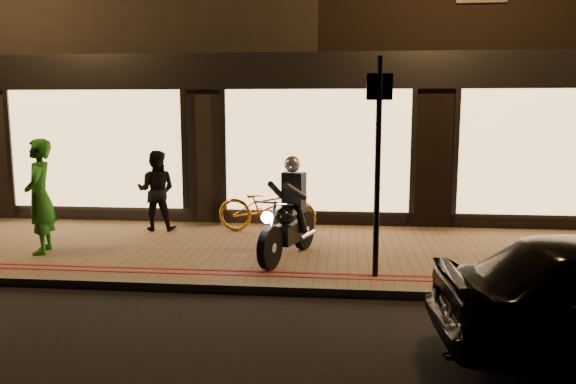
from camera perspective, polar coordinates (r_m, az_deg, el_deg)
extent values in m
plane|color=black|center=(7.47, 1.26, -10.54)|extent=(90.00, 90.00, 0.00)
cube|color=brown|center=(9.36, 2.26, -6.20)|extent=(50.00, 4.00, 0.12)
cube|color=#59544C|center=(7.50, 1.29, -9.99)|extent=(50.00, 0.14, 0.12)
cube|color=maroon|center=(7.86, 1.53, -8.63)|extent=(50.00, 0.06, 0.01)
cube|color=maroon|center=(8.05, 1.64, -8.21)|extent=(50.00, 0.06, 0.01)
cube|color=black|center=(17.42, -16.81, 14.15)|extent=(12.00, 10.00, 8.50)
cube|color=black|center=(17.03, 25.24, 13.85)|extent=(12.00, 10.00, 8.50)
cube|color=black|center=(11.02, 3.01, 12.22)|extent=(48.00, 0.12, 0.70)
cube|color=#F9C17C|center=(12.11, -18.89, 4.15)|extent=(3.60, 0.06, 2.38)
cube|color=#F9C17C|center=(11.02, 2.95, 4.20)|extent=(3.60, 0.06, 2.38)
cube|color=#F9C17C|center=(11.69, 25.60, 3.63)|extent=(3.60, 0.06, 2.38)
cylinder|color=black|center=(8.16, -1.84, -5.66)|extent=(0.31, 0.65, 0.64)
cylinder|color=black|center=(9.32, 1.63, -3.87)|extent=(0.31, 0.65, 0.64)
cylinder|color=silver|center=(8.16, -1.84, -5.66)|extent=(0.18, 0.18, 0.14)
cylinder|color=silver|center=(9.32, 1.63, -3.87)|extent=(0.18, 0.18, 0.14)
cube|color=black|center=(8.76, 0.15, -4.13)|extent=(0.46, 0.75, 0.30)
ellipsoid|color=black|center=(8.58, -0.20, -2.35)|extent=(0.46, 0.58, 0.29)
cube|color=black|center=(8.97, 0.92, -1.87)|extent=(0.38, 0.59, 0.09)
cylinder|color=silver|center=(8.16, -1.40, -1.13)|extent=(0.58, 0.22, 0.03)
cylinder|color=silver|center=(8.14, -1.70, -3.53)|extent=(0.15, 0.33, 0.71)
sphere|color=white|center=(7.98, -2.13, -2.60)|extent=(0.21, 0.21, 0.17)
cylinder|color=silver|center=(9.15, 1.97, -4.36)|extent=(0.24, 0.54, 0.07)
cube|color=black|center=(8.80, 0.59, 0.23)|extent=(0.39, 0.31, 0.55)
sphere|color=#A9ABB0|center=(8.69, 0.44, 2.85)|extent=(0.33, 0.33, 0.26)
cylinder|color=black|center=(8.57, -1.23, 0.21)|extent=(0.19, 0.61, 0.34)
cylinder|color=black|center=(8.44, 0.73, 0.08)|extent=(0.34, 0.58, 0.34)
cylinder|color=black|center=(8.89, -0.34, -2.62)|extent=(0.12, 0.27, 0.46)
cylinder|color=black|center=(8.78, 1.33, -2.76)|extent=(0.25, 0.29, 0.46)
cylinder|color=black|center=(7.70, 9.09, 2.31)|extent=(0.09, 0.09, 3.00)
cube|color=black|center=(7.67, 9.29, 10.51)|extent=(0.35, 0.07, 0.35)
imported|color=orange|center=(10.50, -2.15, -1.51)|extent=(1.91, 0.80, 0.98)
imported|color=#206B1C|center=(9.80, -23.91, -0.41)|extent=(0.62, 0.77, 1.84)
imported|color=black|center=(10.99, -13.23, 0.16)|extent=(0.78, 0.63, 1.53)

